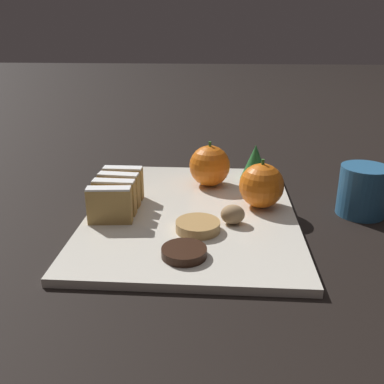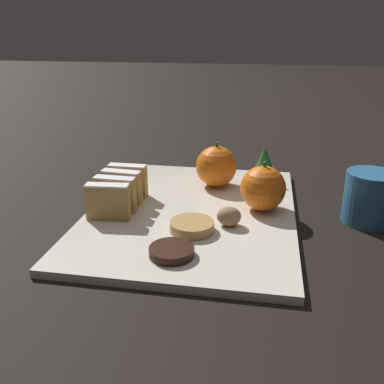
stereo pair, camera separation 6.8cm
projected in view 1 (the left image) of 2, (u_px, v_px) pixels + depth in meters
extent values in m
plane|color=black|center=(192.00, 216.00, 0.70)|extent=(6.00, 6.00, 0.00)
cube|color=silver|center=(192.00, 213.00, 0.70)|extent=(0.33, 0.44, 0.01)
cube|color=tan|center=(110.00, 206.00, 0.64)|extent=(0.07, 0.03, 0.05)
cube|color=white|center=(108.00, 188.00, 0.63)|extent=(0.07, 0.02, 0.00)
cube|color=tan|center=(115.00, 198.00, 0.67)|extent=(0.07, 0.02, 0.05)
cube|color=white|center=(113.00, 181.00, 0.66)|extent=(0.07, 0.02, 0.00)
cube|color=tan|center=(119.00, 191.00, 0.70)|extent=(0.07, 0.02, 0.05)
cube|color=white|center=(118.00, 174.00, 0.69)|extent=(0.07, 0.02, 0.00)
cube|color=tan|center=(123.00, 184.00, 0.73)|extent=(0.07, 0.02, 0.05)
cube|color=white|center=(122.00, 168.00, 0.72)|extent=(0.06, 0.02, 0.00)
sphere|color=orange|center=(210.00, 166.00, 0.79)|extent=(0.08, 0.08, 0.08)
cylinder|color=#38702D|center=(210.00, 144.00, 0.77)|extent=(0.00, 0.01, 0.01)
sphere|color=orange|center=(261.00, 186.00, 0.69)|extent=(0.07, 0.07, 0.07)
cylinder|color=#38702D|center=(263.00, 162.00, 0.68)|extent=(0.01, 0.00, 0.01)
ellipsoid|color=tan|center=(233.00, 214.00, 0.64)|extent=(0.04, 0.03, 0.03)
cylinder|color=black|center=(181.00, 252.00, 0.55)|extent=(0.06, 0.06, 0.01)
cylinder|color=tan|center=(198.00, 226.00, 0.62)|extent=(0.06, 0.06, 0.01)
cone|color=#23662D|center=(255.00, 162.00, 0.82)|extent=(0.05, 0.05, 0.07)
cylinder|color=#2D6693|center=(363.00, 191.00, 0.69)|extent=(0.08, 0.08, 0.08)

